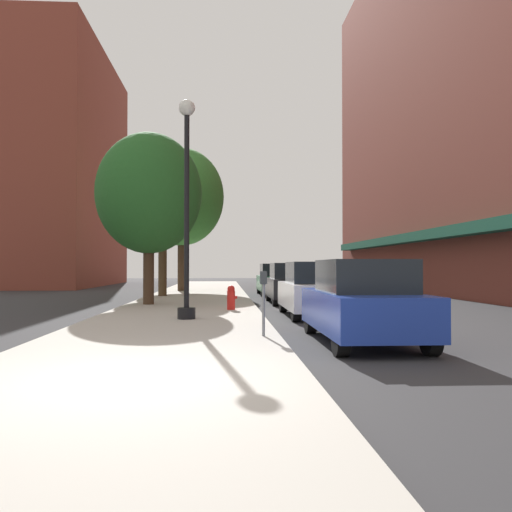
% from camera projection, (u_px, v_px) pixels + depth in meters
% --- Properties ---
extents(ground_plane, '(90.00, 90.00, 0.00)m').
position_uv_depth(ground_plane, '(284.00, 300.00, 24.82)').
color(ground_plane, '#2D2D30').
extents(sidewalk_slab, '(4.80, 50.00, 0.12)m').
position_uv_depth(sidewalk_slab, '(197.00, 297.00, 25.58)').
color(sidewalk_slab, '#B7B2A8').
rests_on(sidewalk_slab, ground).
extents(building_right_brick, '(6.80, 40.00, 23.47)m').
position_uv_depth(building_right_brick, '(476.00, 79.00, 29.68)').
color(building_right_brick, brown).
rests_on(building_right_brick, ground).
extents(building_far_background, '(6.80, 18.00, 18.23)m').
position_uv_depth(building_far_background, '(69.00, 170.00, 43.06)').
color(building_far_background, brown).
rests_on(building_far_background, ground).
extents(lamppost, '(0.48, 0.48, 5.90)m').
position_uv_depth(lamppost, '(187.00, 204.00, 14.63)').
color(lamppost, black).
rests_on(lamppost, sidewalk_slab).
extents(fire_hydrant, '(0.33, 0.26, 0.79)m').
position_uv_depth(fire_hydrant, '(231.00, 297.00, 17.66)').
color(fire_hydrant, red).
rests_on(fire_hydrant, sidewalk_slab).
extents(parking_meter_near, '(0.14, 0.09, 1.31)m').
position_uv_depth(parking_meter_near, '(263.00, 295.00, 11.03)').
color(parking_meter_near, slate).
rests_on(parking_meter_near, sidewalk_slab).
extents(tree_near, '(3.74, 3.74, 7.00)m').
position_uv_depth(tree_near, '(163.00, 194.00, 25.92)').
color(tree_near, '#4C3823').
rests_on(tree_near, sidewalk_slab).
extents(tree_mid, '(4.90, 4.90, 8.23)m').
position_uv_depth(tree_mid, '(181.00, 197.00, 31.39)').
color(tree_mid, '#422D1E').
rests_on(tree_mid, sidewalk_slab).
extents(tree_far, '(3.92, 3.92, 6.39)m').
position_uv_depth(tree_far, '(149.00, 194.00, 20.27)').
color(tree_far, '#422D1E').
rests_on(tree_far, sidewalk_slab).
extents(car_blue, '(1.80, 4.30, 1.66)m').
position_uv_depth(car_blue, '(362.00, 303.00, 10.82)').
color(car_blue, black).
rests_on(car_blue, ground).
extents(car_white, '(1.80, 4.30, 1.66)m').
position_uv_depth(car_white, '(315.00, 290.00, 16.52)').
color(car_white, black).
rests_on(car_white, ground).
extents(car_black, '(1.80, 4.30, 1.66)m').
position_uv_depth(car_black, '(291.00, 284.00, 22.40)').
color(car_black, black).
rests_on(car_black, ground).
extents(car_green, '(1.80, 4.30, 1.66)m').
position_uv_depth(car_green, '(276.00, 280.00, 28.81)').
color(car_green, black).
rests_on(car_green, ground).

